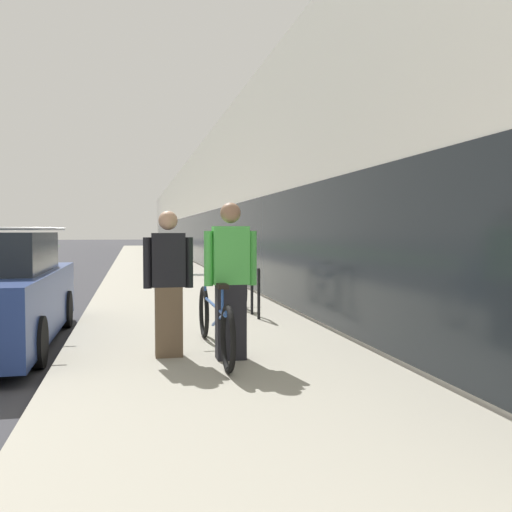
{
  "coord_description": "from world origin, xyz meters",
  "views": [
    {
      "loc": [
        4.04,
        -4.55,
        1.56
      ],
      "look_at": [
        7.86,
        13.04,
        0.79
      ],
      "focal_mm": 40.0,
      "sensor_mm": 36.0,
      "label": 1
    }
  ],
  "objects_px": {
    "person_rider": "(231,281)",
    "person_bystander": "(168,284)",
    "tandem_bicycle": "(214,321)",
    "bike_rack_hoop": "(255,287)",
    "cruiser_bike_nearest": "(238,287)"
  },
  "relations": [
    {
      "from": "person_rider",
      "to": "person_bystander",
      "type": "distance_m",
      "value": 0.74
    },
    {
      "from": "person_rider",
      "to": "bike_rack_hoop",
      "type": "xyz_separation_m",
      "value": [
        0.95,
        3.09,
        -0.38
      ]
    },
    {
      "from": "person_rider",
      "to": "person_bystander",
      "type": "xyz_separation_m",
      "value": [
        -0.68,
        0.29,
        -0.04
      ]
    },
    {
      "from": "tandem_bicycle",
      "to": "bike_rack_hoop",
      "type": "relative_size",
      "value": 3.2
    },
    {
      "from": "bike_rack_hoop",
      "to": "cruiser_bike_nearest",
      "type": "height_order",
      "value": "cruiser_bike_nearest"
    },
    {
      "from": "tandem_bicycle",
      "to": "person_bystander",
      "type": "height_order",
      "value": "person_bystander"
    },
    {
      "from": "person_rider",
      "to": "cruiser_bike_nearest",
      "type": "distance_m",
      "value": 4.65
    },
    {
      "from": "person_bystander",
      "to": "cruiser_bike_nearest",
      "type": "xyz_separation_m",
      "value": [
        1.59,
        4.24,
        -0.48
      ]
    },
    {
      "from": "cruiser_bike_nearest",
      "to": "person_bystander",
      "type": "bearing_deg",
      "value": -110.6
    },
    {
      "from": "tandem_bicycle",
      "to": "cruiser_bike_nearest",
      "type": "relative_size",
      "value": 1.58
    },
    {
      "from": "tandem_bicycle",
      "to": "person_bystander",
      "type": "distance_m",
      "value": 0.72
    },
    {
      "from": "tandem_bicycle",
      "to": "person_bystander",
      "type": "xyz_separation_m",
      "value": [
        -0.54,
        -0.06,
        0.47
      ]
    },
    {
      "from": "tandem_bicycle",
      "to": "person_rider",
      "type": "height_order",
      "value": "person_rider"
    },
    {
      "from": "person_bystander",
      "to": "bike_rack_hoop",
      "type": "height_order",
      "value": "person_bystander"
    },
    {
      "from": "person_rider",
      "to": "bike_rack_hoop",
      "type": "bearing_deg",
      "value": 72.85
    }
  ]
}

